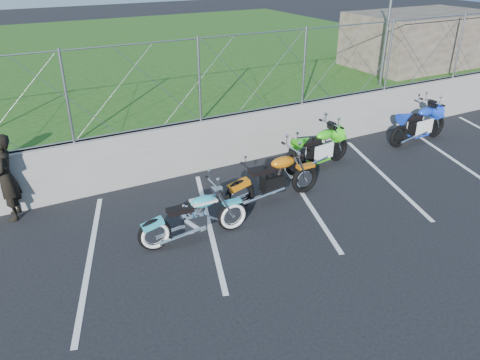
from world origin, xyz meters
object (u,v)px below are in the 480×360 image
sportbike_green (319,150)px  person_standing (6,178)px  sportbike_blue (419,126)px  naked_orange (275,180)px  cruiser_turquoise (196,219)px

sportbike_green → person_standing: person_standing is taller
sportbike_green → sportbike_blue: (3.64, 0.06, 0.02)m
naked_orange → person_standing: (-5.17, 1.97, 0.41)m
naked_orange → cruiser_turquoise: bearing=-163.3°
cruiser_turquoise → sportbike_blue: (7.73, 1.61, 0.05)m
naked_orange → person_standing: bearing=160.3°
cruiser_turquoise → naked_orange: bearing=18.1°
sportbike_green → cruiser_turquoise: bearing=-167.1°
naked_orange → sportbike_blue: naked_orange is taller
naked_orange → person_standing: person_standing is taller
naked_orange → sportbike_green: bearing=27.5°
naked_orange → sportbike_green: size_ratio=1.10×
sportbike_green → sportbike_blue: sportbike_blue is taller
person_standing → cruiser_turquoise: bearing=58.9°
person_standing → naked_orange: bearing=78.5°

